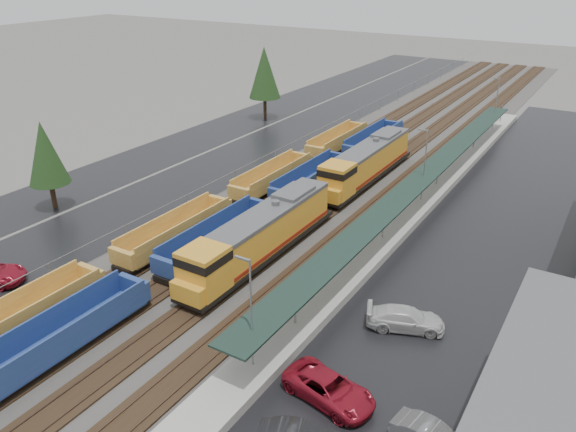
% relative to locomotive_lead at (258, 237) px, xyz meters
% --- Properties ---
extents(ballast_strip, '(20.00, 160.00, 0.08)m').
position_rel_locomotive_lead_xyz_m(ballast_strip, '(-2.00, 28.39, -2.34)').
color(ballast_strip, '#302D2B').
rests_on(ballast_strip, ground).
extents(trackbed, '(14.60, 160.00, 0.22)m').
position_rel_locomotive_lead_xyz_m(trackbed, '(-2.00, 28.39, -2.22)').
color(trackbed, black).
rests_on(trackbed, ground).
extents(west_parking_lot, '(10.00, 160.00, 0.02)m').
position_rel_locomotive_lead_xyz_m(west_parking_lot, '(-17.00, 28.39, -2.37)').
color(west_parking_lot, black).
rests_on(west_parking_lot, ground).
extents(west_road, '(9.00, 160.00, 0.02)m').
position_rel_locomotive_lead_xyz_m(west_road, '(-27.00, 28.39, -2.37)').
color(west_road, black).
rests_on(west_road, ground).
extents(east_commuter_lot, '(16.00, 100.00, 0.02)m').
position_rel_locomotive_lead_xyz_m(east_commuter_lot, '(17.00, 18.39, -2.37)').
color(east_commuter_lot, black).
rests_on(east_commuter_lot, ground).
extents(station_platform, '(3.00, 80.00, 8.00)m').
position_rel_locomotive_lead_xyz_m(station_platform, '(7.50, 18.40, -1.64)').
color(station_platform, '#9E9B93').
rests_on(station_platform, ground).
extents(chainlink_fence, '(0.08, 160.04, 2.02)m').
position_rel_locomotive_lead_xyz_m(chainlink_fence, '(-11.50, 26.83, -0.77)').
color(chainlink_fence, gray).
rests_on(chainlink_fence, ground).
extents(tree_west_near, '(3.96, 3.96, 9.00)m').
position_rel_locomotive_lead_xyz_m(tree_west_near, '(-24.00, -1.61, 3.44)').
color(tree_west_near, '#332316').
rests_on(tree_west_near, ground).
extents(tree_west_far, '(4.84, 4.84, 11.00)m').
position_rel_locomotive_lead_xyz_m(tree_west_far, '(-25.00, 38.39, 4.75)').
color(tree_west_far, '#332316').
rests_on(tree_west_far, ground).
extents(locomotive_lead, '(2.98, 19.65, 4.45)m').
position_rel_locomotive_lead_xyz_m(locomotive_lead, '(0.00, 0.00, 0.00)').
color(locomotive_lead, black).
rests_on(locomotive_lead, ground).
extents(locomotive_trail, '(2.98, 19.65, 4.45)m').
position_rel_locomotive_lead_xyz_m(locomotive_trail, '(0.00, 21.00, 0.00)').
color(locomotive_trail, black).
rests_on(locomotive_trail, ground).
extents(well_string_yellow, '(2.63, 91.43, 2.33)m').
position_rel_locomotive_lead_xyz_m(well_string_yellow, '(-8.00, -8.96, -1.22)').
color(well_string_yellow, '#B07531').
rests_on(well_string_yellow, ground).
extents(well_string_blue, '(2.74, 96.37, 2.43)m').
position_rel_locomotive_lead_xyz_m(well_string_blue, '(-4.00, -8.44, -1.18)').
color(well_string_blue, navy).
rests_on(well_string_blue, ground).
extents(parked_car_east_b, '(3.65, 6.04, 1.57)m').
position_rel_locomotive_lead_xyz_m(parked_car_east_b, '(12.50, -11.17, -1.59)').
color(parked_car_east_b, maroon).
rests_on(parked_car_east_b, ground).
extents(parked_car_east_c, '(3.97, 5.71, 1.54)m').
position_rel_locomotive_lead_xyz_m(parked_car_east_c, '(13.75, -2.37, -1.61)').
color(parked_car_east_c, silver).
rests_on(parked_car_east_c, ground).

